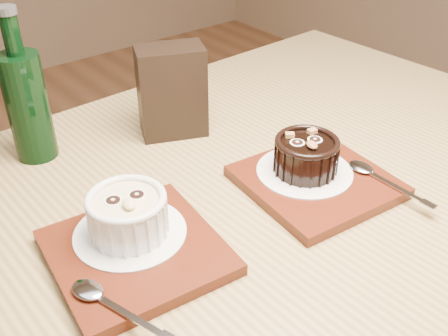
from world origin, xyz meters
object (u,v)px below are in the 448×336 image
(tray_left, at_px, (136,252))
(ramekin_dark, at_px, (306,154))
(green_bottle, at_px, (27,103))
(condiment_stand, at_px, (172,91))
(table, at_px, (240,263))
(tray_right, at_px, (316,182))
(ramekin_white, at_px, (128,213))

(tray_left, xyz_separation_m, ramekin_dark, (0.26, -0.01, 0.04))
(green_bottle, bearing_deg, tray_left, -89.84)
(tray_left, height_order, condiment_stand, condiment_stand)
(table, xyz_separation_m, tray_right, (0.11, -0.02, 0.10))
(tray_right, bearing_deg, green_bottle, 129.97)
(green_bottle, bearing_deg, condiment_stand, -19.01)
(condiment_stand, bearing_deg, green_bottle, 160.99)
(tray_right, distance_m, ramekin_dark, 0.04)
(condiment_stand, relative_size, green_bottle, 0.64)
(table, relative_size, tray_right, 6.83)
(condiment_stand, bearing_deg, table, -102.03)
(tray_left, bearing_deg, ramekin_dark, -2.49)
(tray_right, relative_size, green_bottle, 0.82)
(green_bottle, bearing_deg, ramekin_white, -88.15)
(condiment_stand, height_order, green_bottle, green_bottle)
(table, xyz_separation_m, ramekin_white, (-0.14, 0.03, 0.14))
(ramekin_dark, bearing_deg, tray_left, -161.89)
(table, xyz_separation_m, condiment_stand, (0.05, 0.22, 0.16))
(table, xyz_separation_m, tray_left, (-0.15, 0.01, 0.10))
(table, bearing_deg, tray_left, 176.97)
(tray_left, bearing_deg, green_bottle, 90.16)
(tray_left, distance_m, green_bottle, 0.29)
(tray_left, height_order, tray_right, same)
(table, distance_m, tray_left, 0.18)
(condiment_stand, distance_m, green_bottle, 0.21)
(condiment_stand, bearing_deg, tray_right, -75.04)
(ramekin_white, distance_m, ramekin_dark, 0.25)
(table, xyz_separation_m, green_bottle, (-0.15, 0.29, 0.18))
(tray_left, height_order, ramekin_dark, ramekin_dark)
(ramekin_dark, xyz_separation_m, condiment_stand, (-0.06, 0.22, 0.03))
(ramekin_white, relative_size, green_bottle, 0.41)
(table, distance_m, ramekin_dark, 0.17)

